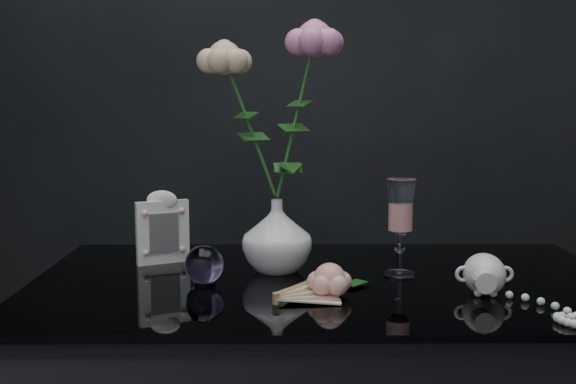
{
  "coord_description": "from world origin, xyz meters",
  "views": [
    {
      "loc": [
        -0.08,
        -1.12,
        1.08
      ],
      "look_at": [
        -0.07,
        0.03,
        0.92
      ],
      "focal_mm": 42.0,
      "sensor_mm": 36.0,
      "label": 1
    }
  ],
  "objects_px": {
    "paperweight": "(204,265)",
    "pearl_jar": "(484,272)",
    "wine_glass": "(400,228)",
    "vase": "(277,236)",
    "loose_rose": "(330,280)",
    "picture_frame": "(163,227)"
  },
  "relations": [
    {
      "from": "paperweight",
      "to": "pearl_jar",
      "type": "relative_size",
      "value": 0.28
    },
    {
      "from": "wine_glass",
      "to": "pearl_jar",
      "type": "distance_m",
      "value": 0.17
    },
    {
      "from": "vase",
      "to": "loose_rose",
      "type": "xyz_separation_m",
      "value": [
        0.09,
        -0.16,
        -0.04
      ]
    },
    {
      "from": "wine_glass",
      "to": "picture_frame",
      "type": "height_order",
      "value": "wine_glass"
    },
    {
      "from": "picture_frame",
      "to": "pearl_jar",
      "type": "relative_size",
      "value": 0.58
    },
    {
      "from": "vase",
      "to": "wine_glass",
      "type": "distance_m",
      "value": 0.23
    },
    {
      "from": "wine_glass",
      "to": "pearl_jar",
      "type": "xyz_separation_m",
      "value": [
        0.12,
        -0.11,
        -0.05
      ]
    },
    {
      "from": "picture_frame",
      "to": "pearl_jar",
      "type": "bearing_deg",
      "value": -45.24
    },
    {
      "from": "vase",
      "to": "wine_glass",
      "type": "xyz_separation_m",
      "value": [
        0.22,
        -0.03,
        0.02
      ]
    },
    {
      "from": "wine_glass",
      "to": "vase",
      "type": "bearing_deg",
      "value": 172.24
    },
    {
      "from": "picture_frame",
      "to": "loose_rose",
      "type": "xyz_separation_m",
      "value": [
        0.31,
        -0.23,
        -0.04
      ]
    },
    {
      "from": "loose_rose",
      "to": "pearl_jar",
      "type": "height_order",
      "value": "pearl_jar"
    },
    {
      "from": "paperweight",
      "to": "pearl_jar",
      "type": "xyz_separation_m",
      "value": [
        0.47,
        -0.06,
        0.0
      ]
    },
    {
      "from": "picture_frame",
      "to": "vase",
      "type": "bearing_deg",
      "value": -41.38
    },
    {
      "from": "loose_rose",
      "to": "paperweight",
      "type": "bearing_deg",
      "value": 144.92
    },
    {
      "from": "wine_glass",
      "to": "pearl_jar",
      "type": "bearing_deg",
      "value": -43.14
    },
    {
      "from": "wine_glass",
      "to": "paperweight",
      "type": "distance_m",
      "value": 0.36
    },
    {
      "from": "loose_rose",
      "to": "picture_frame",
      "type": "bearing_deg",
      "value": 128.23
    },
    {
      "from": "pearl_jar",
      "to": "paperweight",
      "type": "bearing_deg",
      "value": 174.01
    },
    {
      "from": "vase",
      "to": "loose_rose",
      "type": "bearing_deg",
      "value": -61.24
    },
    {
      "from": "vase",
      "to": "picture_frame",
      "type": "height_order",
      "value": "picture_frame"
    },
    {
      "from": "paperweight",
      "to": "picture_frame",
      "type": "bearing_deg",
      "value": 123.02
    }
  ]
}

